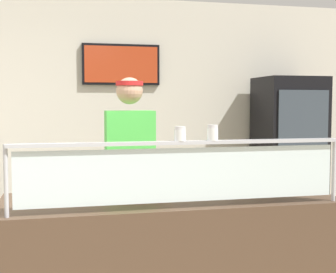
# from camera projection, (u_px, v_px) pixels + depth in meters

# --- Properties ---
(shop_rear_unit) EXTENTS (6.54, 0.13, 2.70)m
(shop_rear_unit) POSITION_uv_depth(u_px,v_px,m) (124.00, 121.00, 5.19)
(shop_rear_unit) COLOR beige
(shop_rear_unit) RESTS_ON ground
(serving_counter) EXTENTS (2.14, 0.77, 0.95)m
(serving_counter) POSITION_uv_depth(u_px,v_px,m) (170.00, 269.00, 3.05)
(serving_counter) COLOR #4C3828
(serving_counter) RESTS_ON ground
(sneeze_guard) EXTENTS (1.96, 0.06, 0.39)m
(sneeze_guard) POSITION_uv_depth(u_px,v_px,m) (183.00, 165.00, 2.68)
(sneeze_guard) COLOR #B2B5BC
(sneeze_guard) RESTS_ON serving_counter
(pizza_tray) EXTENTS (0.50, 0.50, 0.04)m
(pizza_tray) POSITION_uv_depth(u_px,v_px,m) (141.00, 193.00, 3.08)
(pizza_tray) COLOR #9EA0A8
(pizza_tray) RESTS_ON serving_counter
(pizza_server) EXTENTS (0.10, 0.29, 0.01)m
(pizza_server) POSITION_uv_depth(u_px,v_px,m) (140.00, 190.00, 3.06)
(pizza_server) COLOR #ADAFB7
(pizza_server) RESTS_ON pizza_tray
(parmesan_shaker) EXTENTS (0.07, 0.07, 0.08)m
(parmesan_shaker) POSITION_uv_depth(u_px,v_px,m) (180.00, 135.00, 2.66)
(parmesan_shaker) COLOR white
(parmesan_shaker) RESTS_ON sneeze_guard
(pepper_flake_shaker) EXTENTS (0.06, 0.06, 0.09)m
(pepper_flake_shaker) POSITION_uv_depth(u_px,v_px,m) (213.00, 134.00, 2.70)
(pepper_flake_shaker) COLOR white
(pepper_flake_shaker) RESTS_ON sneeze_guard
(worker_figure) EXTENTS (0.41, 0.50, 1.76)m
(worker_figure) POSITION_uv_depth(u_px,v_px,m) (131.00, 173.00, 3.69)
(worker_figure) COLOR #23232D
(worker_figure) RESTS_ON ground
(drink_fridge) EXTENTS (0.67, 0.64, 1.84)m
(drink_fridge) POSITION_uv_depth(u_px,v_px,m) (288.00, 161.00, 5.18)
(drink_fridge) COLOR black
(drink_fridge) RESTS_ON ground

